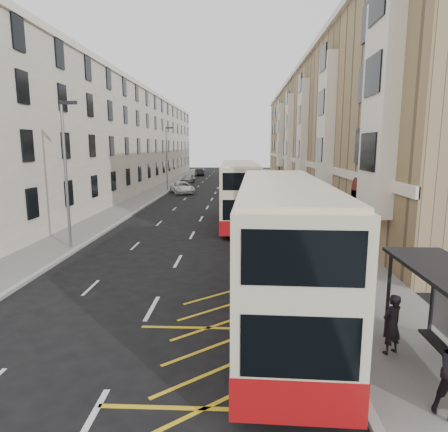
{
  "coord_description": "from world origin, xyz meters",
  "views": [
    {
      "loc": [
        3.18,
        -9.49,
        5.79
      ],
      "look_at": [
        2.4,
        9.03,
        2.52
      ],
      "focal_mm": 32.0,
      "sensor_mm": 36.0,
      "label": 1
    }
  ],
  "objects_px": {
    "car_dark": "(199,172)",
    "car_red": "(234,172)",
    "street_lamp_near": "(66,167)",
    "car_silver": "(188,179)",
    "white_van": "(182,188)",
    "double_decker_rear": "(239,193)",
    "pedestrian_near": "(392,324)",
    "street_lamp_far": "(167,155)",
    "double_decker_front": "(281,250)",
    "pedestrian_far": "(360,275)"
  },
  "relations": [
    {
      "from": "street_lamp_far",
      "to": "white_van",
      "type": "height_order",
      "value": "street_lamp_far"
    },
    {
      "from": "pedestrian_near",
      "to": "car_dark",
      "type": "relative_size",
      "value": 0.43
    },
    {
      "from": "pedestrian_near",
      "to": "car_red",
      "type": "distance_m",
      "value": 66.14
    },
    {
      "from": "street_lamp_near",
      "to": "car_silver",
      "type": "bearing_deg",
      "value": 88.4
    },
    {
      "from": "pedestrian_near",
      "to": "white_van",
      "type": "relative_size",
      "value": 0.33
    },
    {
      "from": "pedestrian_far",
      "to": "car_red",
      "type": "distance_m",
      "value": 61.82
    },
    {
      "from": "car_silver",
      "to": "pedestrian_near",
      "type": "bearing_deg",
      "value": -67.81
    },
    {
      "from": "car_dark",
      "to": "car_red",
      "type": "height_order",
      "value": "car_red"
    },
    {
      "from": "street_lamp_far",
      "to": "car_silver",
      "type": "height_order",
      "value": "street_lamp_far"
    },
    {
      "from": "street_lamp_far",
      "to": "car_red",
      "type": "height_order",
      "value": "street_lamp_far"
    },
    {
      "from": "street_lamp_far",
      "to": "double_decker_front",
      "type": "distance_m",
      "value": 40.16
    },
    {
      "from": "car_silver",
      "to": "car_dark",
      "type": "bearing_deg",
      "value": 97.98
    },
    {
      "from": "double_decker_rear",
      "to": "pedestrian_near",
      "type": "relative_size",
      "value": 6.81
    },
    {
      "from": "double_decker_front",
      "to": "street_lamp_near",
      "type": "bearing_deg",
      "value": 143.72
    },
    {
      "from": "double_decker_front",
      "to": "double_decker_rear",
      "type": "xyz_separation_m",
      "value": [
        -1.47,
        16.54,
        -0.05
      ]
    },
    {
      "from": "street_lamp_near",
      "to": "white_van",
      "type": "height_order",
      "value": "street_lamp_near"
    },
    {
      "from": "street_lamp_far",
      "to": "pedestrian_near",
      "type": "bearing_deg",
      "value": -71.6
    },
    {
      "from": "white_van",
      "to": "street_lamp_far",
      "type": "bearing_deg",
      "value": 110.98
    },
    {
      "from": "white_van",
      "to": "pedestrian_far",
      "type": "bearing_deg",
      "value": -91.01
    },
    {
      "from": "pedestrian_near",
      "to": "street_lamp_far",
      "type": "bearing_deg",
      "value": -99.61
    },
    {
      "from": "white_van",
      "to": "car_dark",
      "type": "height_order",
      "value": "white_van"
    },
    {
      "from": "double_decker_rear",
      "to": "car_red",
      "type": "distance_m",
      "value": 46.89
    },
    {
      "from": "street_lamp_near",
      "to": "street_lamp_far",
      "type": "relative_size",
      "value": 1.0
    },
    {
      "from": "white_van",
      "to": "car_silver",
      "type": "relative_size",
      "value": 1.29
    },
    {
      "from": "double_decker_rear",
      "to": "car_dark",
      "type": "distance_m",
      "value": 49.52
    },
    {
      "from": "street_lamp_far",
      "to": "pedestrian_near",
      "type": "xyz_separation_m",
      "value": [
        13.67,
        -41.11,
        -3.64
      ]
    },
    {
      "from": "street_lamp_far",
      "to": "double_decker_rear",
      "type": "relative_size",
      "value": 0.69
    },
    {
      "from": "double_decker_front",
      "to": "pedestrian_far",
      "type": "xyz_separation_m",
      "value": [
        3.23,
        1.86,
        -1.44
      ]
    },
    {
      "from": "car_silver",
      "to": "street_lamp_far",
      "type": "bearing_deg",
      "value": -87.07
    },
    {
      "from": "street_lamp_near",
      "to": "pedestrian_far",
      "type": "height_order",
      "value": "street_lamp_near"
    },
    {
      "from": "double_decker_front",
      "to": "car_dark",
      "type": "xyz_separation_m",
      "value": [
        -9.52,
        65.37,
        -1.73
      ]
    },
    {
      "from": "street_lamp_near",
      "to": "car_silver",
      "type": "distance_m",
      "value": 41.5
    },
    {
      "from": "double_decker_front",
      "to": "car_silver",
      "type": "bearing_deg",
      "value": 103.06
    },
    {
      "from": "car_dark",
      "to": "car_silver",
      "type": "bearing_deg",
      "value": -104.61
    },
    {
      "from": "pedestrian_near",
      "to": "car_dark",
      "type": "height_order",
      "value": "pedestrian_near"
    },
    {
      "from": "car_dark",
      "to": "car_red",
      "type": "xyz_separation_m",
      "value": [
        6.84,
        -1.98,
        0.14
      ]
    },
    {
      "from": "car_dark",
      "to": "white_van",
      "type": "bearing_deg",
      "value": -102.05
    },
    {
      "from": "double_decker_rear",
      "to": "car_dark",
      "type": "height_order",
      "value": "double_decker_rear"
    },
    {
      "from": "white_van",
      "to": "car_dark",
      "type": "relative_size",
      "value": 1.29
    },
    {
      "from": "double_decker_rear",
      "to": "pedestrian_near",
      "type": "distance_m",
      "value": 19.58
    },
    {
      "from": "street_lamp_far",
      "to": "car_silver",
      "type": "bearing_deg",
      "value": 84.19
    },
    {
      "from": "white_van",
      "to": "car_dark",
      "type": "xyz_separation_m",
      "value": [
        -0.92,
        29.4,
        -0.06
      ]
    },
    {
      "from": "street_lamp_far",
      "to": "car_dark",
      "type": "xyz_separation_m",
      "value": [
        1.36,
        26.78,
        -3.99
      ]
    },
    {
      "from": "double_decker_front",
      "to": "car_dark",
      "type": "distance_m",
      "value": 66.09
    },
    {
      "from": "car_red",
      "to": "white_van",
      "type": "bearing_deg",
      "value": 72.53
    },
    {
      "from": "double_decker_rear",
      "to": "pedestrian_near",
      "type": "xyz_separation_m",
      "value": [
        4.27,
        -19.06,
        -1.33
      ]
    },
    {
      "from": "double_decker_rear",
      "to": "white_van",
      "type": "xyz_separation_m",
      "value": [
        -7.13,
        19.44,
        -1.62
      ]
    },
    {
      "from": "double_decker_front",
      "to": "car_dark",
      "type": "bearing_deg",
      "value": 100.31
    },
    {
      "from": "street_lamp_far",
      "to": "car_silver",
      "type": "xyz_separation_m",
      "value": [
        1.15,
        11.3,
        -3.96
      ]
    },
    {
      "from": "street_lamp_near",
      "to": "street_lamp_far",
      "type": "distance_m",
      "value": 30.0
    }
  ]
}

